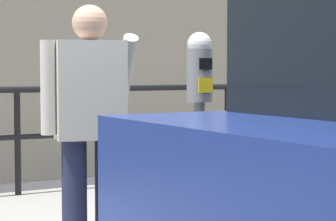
% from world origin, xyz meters
% --- Properties ---
extents(parking_meter, '(0.16, 0.17, 1.43)m').
position_xyz_m(parking_meter, '(0.39, 0.45, 1.16)').
color(parking_meter, slate).
rests_on(parking_meter, sidewalk_curb).
extents(pedestrian_at_meter, '(0.65, 0.45, 1.58)m').
position_xyz_m(pedestrian_at_meter, '(-0.27, 0.63, 1.03)').
color(pedestrian_at_meter, '#1E233F').
rests_on(pedestrian_at_meter, sidewalk_curb).
extents(background_railing, '(24.06, 0.06, 1.04)m').
position_xyz_m(background_railing, '(0.00, 3.14, 0.90)').
color(background_railing, black).
rests_on(background_railing, sidewalk_curb).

